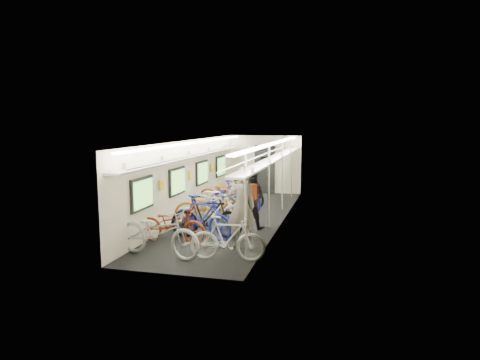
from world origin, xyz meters
The scene contains 16 objects.
train_car_shell centered at (-0.36, 0.71, 1.66)m, with size 10.00×10.00×10.00m.
bicycle_0 centered at (-0.67, -4.01, 0.55)m, with size 0.74×2.11×1.11m, color #B1B0B4.
bicycle_1 centered at (-0.19, -2.47, 0.57)m, with size 0.53×1.88×1.13m, color #1A24A0.
bicycle_2 centered at (-0.82, -2.92, 0.47)m, with size 0.62×1.79×0.94m, color maroon.
bicycle_3 centered at (-0.12, -2.32, 0.56)m, with size 0.53×1.87×1.12m, color black.
bicycle_4 centered at (-0.54, -0.85, 0.53)m, with size 0.70×2.01×1.06m, color #C07212.
bicycle_5 centered at (-0.28, -0.94, 0.50)m, with size 0.47×1.65×0.99m, color white.
bicycle_6 centered at (-0.42, 0.19, 0.56)m, with size 0.74×2.11×1.11m, color silver.
bicycle_7 centered at (-0.16, 0.85, 0.54)m, with size 0.50×1.79×1.07m, color #201BA3.
bicycle_8 centered at (-0.58, 1.24, 0.55)m, with size 0.73×2.08×1.09m, color maroon.
bicycle_9 centered at (-0.15, 1.70, 0.49)m, with size 0.46×1.62×0.97m, color black.
bicycle_10 centered at (-0.60, 2.57, 0.49)m, with size 0.66×1.88×0.99m, color #B97F11.
bicycle_11 centered at (0.89, -3.94, 0.49)m, with size 0.46×1.64×0.99m, color silver.
passenger_near centered at (0.93, -2.90, 0.97)m, with size 0.70×0.46×1.93m, color gray.
passenger_mid centered at (0.75, -1.03, 0.86)m, with size 0.83×0.65×1.71m, color black.
backpack centered at (1.07, -2.44, 1.28)m, with size 0.26×0.14×0.38m, color #AF2D11.
Camera 1 is at (3.32, -12.49, 2.98)m, focal length 32.00 mm.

